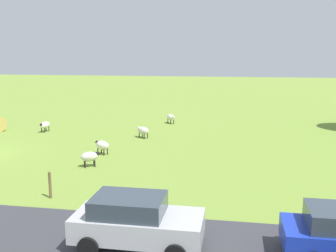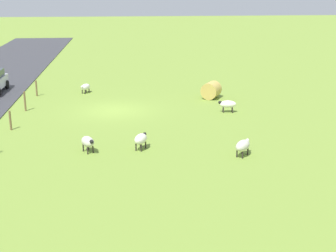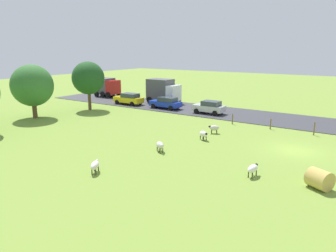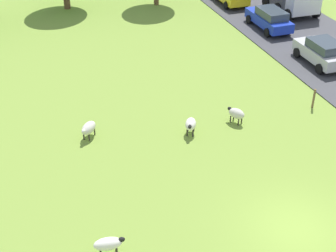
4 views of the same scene
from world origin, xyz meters
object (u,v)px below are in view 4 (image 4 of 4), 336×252
sheep_3 (236,113)px  car_3 (322,52)px  sheep_5 (108,244)px  car_1 (269,18)px  sheep_1 (191,124)px  sheep_0 (88,128)px

sheep_3 → car_3: size_ratio=0.27×
sheep_5 → car_1: 24.25m
sheep_1 → car_3: 11.88m
sheep_1 → sheep_3: sheep_1 is taller
car_1 → sheep_3: bearing=-125.9°
sheep_0 → car_3: car_3 is taller
sheep_0 → sheep_5: (-0.84, -7.89, 0.01)m
sheep_1 → sheep_5: bearing=-131.1°
sheep_3 → sheep_5: 10.74m
sheep_3 → car_1: 13.72m
sheep_0 → car_1: 18.48m
sheep_3 → car_1: bearing=54.1°
sheep_0 → car_1: bearing=32.7°
sheep_5 → car_3: 20.11m
sheep_1 → sheep_3: bearing=4.6°
sheep_1 → sheep_3: 2.63m
sheep_5 → sheep_0: bearing=84.0°
sheep_1 → car_3: (10.84, 4.84, 0.34)m
sheep_1 → sheep_3: size_ratio=1.03×
sheep_0 → sheep_1: bearing=-15.3°
sheep_3 → sheep_0: bearing=171.4°
sheep_0 → car_3: size_ratio=0.29×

